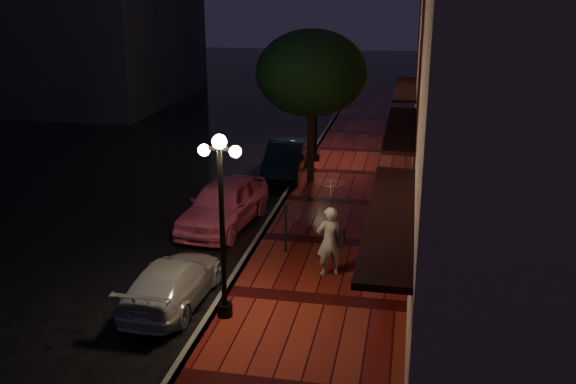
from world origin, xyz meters
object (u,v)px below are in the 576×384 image
Objects in this scene: woman_with_umbrella at (330,212)px; navy_car at (286,159)px; streetlamp_near at (222,217)px; pink_car at (224,204)px; streetlamp_far at (316,105)px; street_tree at (312,75)px; silver_car at (173,282)px; parking_meter at (286,222)px.

navy_car is at bearing -96.57° from woman_with_umbrella.
streetlamp_near is 0.95× the size of pink_car.
navy_car is (-0.95, -1.93, -1.90)m from streetlamp_far.
street_tree reaches higher than navy_car.
streetlamp_far reaches higher than navy_car.
silver_car is (-1.50, -13.35, -2.03)m from streetlamp_far.
streetlamp_near is 1.00× the size of streetlamp_far.
streetlamp_far is at bearing 74.61° from parking_meter.
streetlamp_far is at bearing -94.53° from silver_car.
pink_car is 3.07× the size of parking_meter.
streetlamp_near is 1.02× the size of navy_car.
parking_meter is at bearing 80.70° from streetlamp_near.
pink_car is 5.18m from woman_with_umbrella.
parking_meter is (1.60, -8.10, 0.35)m from navy_car.
navy_car is at bearing 94.50° from streetlamp_near.
streetlamp_near is at bearing -90.00° from streetlamp_far.
streetlamp_near is at bearing -89.50° from navy_car.
street_tree is 8.83m from woman_with_umbrella.
street_tree reaches higher than streetlamp_near.
streetlamp_far is 1.02× the size of navy_car.
navy_car is at bearing 138.31° from street_tree.
pink_car is at bearing -85.22° from silver_car.
navy_car reaches higher than silver_car.
silver_car is (0.27, -5.30, -0.21)m from pink_car.
navy_car is 1.60× the size of woman_with_umbrella.
street_tree reaches higher than pink_car.
streetlamp_near reaches higher than navy_car.
streetlamp_far reaches higher than woman_with_umbrella.
street_tree is (0.26, 10.99, 1.64)m from streetlamp_near.
streetlamp_near is 1.63× the size of woman_with_umbrella.
parking_meter is at bearing -82.83° from navy_car.
streetlamp_far is 13.59m from silver_car.
streetlamp_near is at bearing 158.43° from silver_car.
pink_car is 1.07× the size of navy_car.
street_tree is at bearing -97.77° from silver_car.
streetlamp_near is at bearing -91.35° from street_tree.
streetlamp_far is 2.92× the size of parking_meter.
woman_with_umbrella is (1.82, -8.32, -2.34)m from street_tree.
woman_with_umbrella is at bearing -34.21° from pink_car.
streetlamp_far is 1.10× the size of silver_car.
parking_meter is at bearing -33.12° from pink_car.
parking_meter is (2.42, -1.98, 0.27)m from pink_car.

